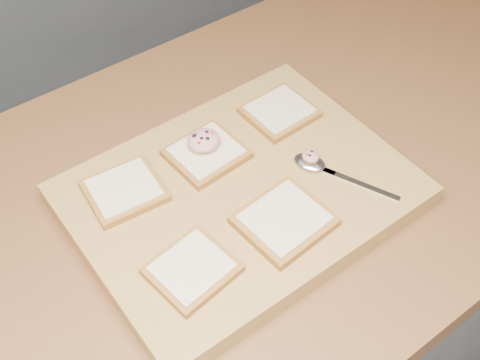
% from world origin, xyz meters
% --- Properties ---
extents(island_counter, '(2.00, 0.80, 0.90)m').
position_xyz_m(island_counter, '(0.00, 0.00, 0.45)').
color(island_counter, slate).
rests_on(island_counter, ground).
extents(cutting_board, '(0.52, 0.40, 0.04)m').
position_xyz_m(cutting_board, '(0.11, -0.05, 0.92)').
color(cutting_board, '#A07D44').
rests_on(cutting_board, island_counter).
extents(bread_far_left, '(0.12, 0.12, 0.02)m').
position_xyz_m(bread_far_left, '(-0.05, 0.05, 0.95)').
color(bread_far_left, olive).
rests_on(bread_far_left, cutting_board).
extents(bread_far_center, '(0.12, 0.11, 0.02)m').
position_xyz_m(bread_far_center, '(0.10, 0.04, 0.95)').
color(bread_far_center, olive).
rests_on(bread_far_center, cutting_board).
extents(bread_far_right, '(0.12, 0.11, 0.02)m').
position_xyz_m(bread_far_right, '(0.26, 0.05, 0.95)').
color(bread_far_right, olive).
rests_on(bread_far_right, cutting_board).
extents(bread_near_left, '(0.12, 0.12, 0.02)m').
position_xyz_m(bread_near_left, '(-0.04, -0.13, 0.95)').
color(bread_near_left, olive).
rests_on(bread_near_left, cutting_board).
extents(bread_near_center, '(0.14, 0.13, 0.02)m').
position_xyz_m(bread_near_center, '(0.12, -0.15, 0.95)').
color(bread_near_center, olive).
rests_on(bread_near_center, cutting_board).
extents(tuna_salad_dollop, '(0.05, 0.05, 0.03)m').
position_xyz_m(tuna_salad_dollop, '(0.10, 0.05, 0.97)').
color(tuna_salad_dollop, '#DE9A8E').
rests_on(tuna_salad_dollop, bread_far_center).
extents(spoon, '(0.10, 0.18, 0.01)m').
position_xyz_m(spoon, '(0.23, -0.09, 0.95)').
color(spoon, silver).
rests_on(spoon, cutting_board).
extents(spoon_salad, '(0.03, 0.03, 0.02)m').
position_xyz_m(spoon_salad, '(0.23, -0.08, 0.96)').
color(spoon_salad, '#DE9A8E').
rests_on(spoon_salad, spoon).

